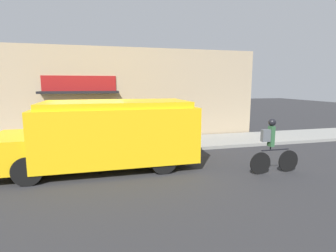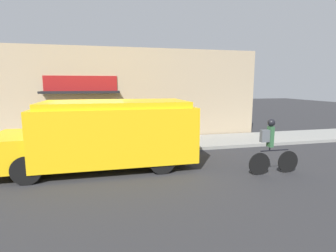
% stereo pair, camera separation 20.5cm
% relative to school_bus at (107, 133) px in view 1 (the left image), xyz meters
% --- Properties ---
extents(ground_plane, '(70.00, 70.00, 0.00)m').
position_rel_school_bus_xyz_m(ground_plane, '(-0.62, 1.37, -1.14)').
color(ground_plane, '#2B2B2D').
extents(sidewalk, '(28.00, 2.50, 0.14)m').
position_rel_school_bus_xyz_m(sidewalk, '(-0.62, 2.62, -1.07)').
color(sidewalk, gray).
rests_on(sidewalk, ground_plane).
extents(storefront, '(16.46, 0.92, 4.39)m').
position_rel_school_bus_xyz_m(storefront, '(-0.63, 4.04, 1.06)').
color(storefront, tan).
rests_on(storefront, ground_plane).
extents(school_bus, '(6.07, 2.82, 2.17)m').
position_rel_school_bus_xyz_m(school_bus, '(0.00, 0.00, 0.00)').
color(school_bus, yellow).
rests_on(school_bus, ground_plane).
extents(cyclist, '(1.66, 0.22, 1.69)m').
position_rel_school_bus_xyz_m(cyclist, '(4.79, -1.82, -0.32)').
color(cyclist, black).
rests_on(cyclist, ground_plane).
extents(trash_bin, '(0.54, 0.54, 0.83)m').
position_rel_school_bus_xyz_m(trash_bin, '(0.07, 2.82, -0.59)').
color(trash_bin, '#2D5138').
rests_on(trash_bin, sidewalk).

